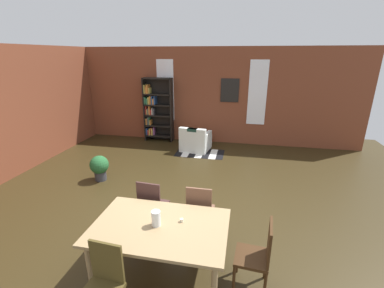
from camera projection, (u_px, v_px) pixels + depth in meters
ground_plane at (177, 213)px, 4.82m from camera, size 11.08×11.08×0.00m
back_wall_brick at (210, 96)px, 8.34m from camera, size 9.33×0.12×3.00m
window_pane_0 at (166, 91)px, 8.49m from camera, size 0.55×0.02×1.95m
window_pane_1 at (257, 93)px, 7.95m from camera, size 0.55×0.02×1.95m
dining_table at (160, 231)px, 3.31m from camera, size 1.70×1.09×0.74m
vase_on_table at (156, 218)px, 3.26m from camera, size 0.11×0.11×0.20m
tealight_candle_0 at (182, 220)px, 3.35m from camera, size 0.04×0.04×0.04m
dining_chair_near_left at (103, 284)px, 2.72m from camera, size 0.43×0.43×0.95m
dining_chair_head_right at (258, 254)px, 3.13m from camera, size 0.43×0.43×0.95m
dining_chair_far_left at (152, 205)px, 4.15m from camera, size 0.43×0.43×0.95m
dining_chair_far_right at (200, 210)px, 4.00m from camera, size 0.40×0.40×0.95m
bookshelf_tall at (156, 110)px, 8.58m from camera, size 0.95×0.31×2.07m
armchair_white at (195, 141)px, 7.90m from camera, size 0.90×0.90×0.75m
potted_plant_by_shelf at (99, 167)px, 5.99m from camera, size 0.42×0.42×0.59m
striped_rug at (200, 153)px, 7.72m from camera, size 1.40×0.80×0.01m
framed_picture at (230, 90)px, 8.08m from camera, size 0.56×0.03×0.72m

